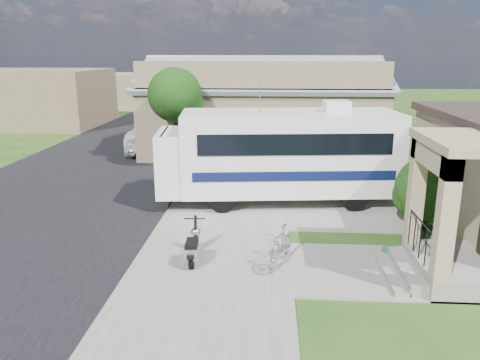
# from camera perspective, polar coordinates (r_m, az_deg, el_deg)

# --- Properties ---
(ground) EXTENTS (120.00, 120.00, 0.00)m
(ground) POSITION_cam_1_polar(r_m,az_deg,el_deg) (12.78, 1.55, -8.64)
(ground) COLOR #1C3B0F
(street_slab) EXTENTS (9.00, 80.00, 0.02)m
(street_slab) POSITION_cam_1_polar(r_m,az_deg,el_deg) (23.64, -16.00, 2.04)
(street_slab) COLOR black
(street_slab) RESTS_ON ground
(sidewalk_slab) EXTENTS (4.00, 80.00, 0.06)m
(sidewalk_slab) POSITION_cam_1_polar(r_m,az_deg,el_deg) (22.33, -0.06, 1.94)
(sidewalk_slab) COLOR slate
(sidewalk_slab) RESTS_ON ground
(driveway_slab) EXTENTS (7.00, 6.00, 0.05)m
(driveway_slab) POSITION_cam_1_polar(r_m,az_deg,el_deg) (17.02, 7.17, -2.48)
(driveway_slab) COLOR slate
(driveway_slab) RESTS_ON ground
(walk_slab) EXTENTS (4.00, 3.00, 0.05)m
(walk_slab) POSITION_cam_1_polar(r_m,az_deg,el_deg) (12.14, 15.91, -10.48)
(walk_slab) COLOR slate
(walk_slab) RESTS_ON ground
(warehouse) EXTENTS (12.50, 8.40, 5.04)m
(warehouse) POSITION_cam_1_polar(r_m,az_deg,el_deg) (25.85, 2.74, 8.16)
(warehouse) COLOR brown
(warehouse) RESTS_ON ground
(distant_bldg_far) EXTENTS (10.00, 8.00, 4.00)m
(distant_bldg_far) POSITION_cam_1_polar(r_m,az_deg,el_deg) (38.04, -23.94, 9.19)
(distant_bldg_far) COLOR brown
(distant_bldg_far) RESTS_ON ground
(distant_bldg_near) EXTENTS (8.00, 7.00, 3.20)m
(distant_bldg_near) POSITION_cam_1_polar(r_m,az_deg,el_deg) (48.34, -15.22, 10.50)
(distant_bldg_near) COLOR brown
(distant_bldg_near) RESTS_ON ground
(street_tree_a) EXTENTS (2.44, 2.40, 4.58)m
(street_tree_a) POSITION_cam_1_polar(r_m,az_deg,el_deg) (21.22, -7.64, 9.92)
(street_tree_a) COLOR black
(street_tree_a) RESTS_ON ground
(street_tree_b) EXTENTS (2.44, 2.40, 4.73)m
(street_tree_b) POSITION_cam_1_polar(r_m,az_deg,el_deg) (31.05, -4.05, 11.94)
(street_tree_b) COLOR black
(street_tree_b) RESTS_ON ground
(street_tree_c) EXTENTS (2.44, 2.40, 4.42)m
(street_tree_c) POSITION_cam_1_polar(r_m,az_deg,el_deg) (39.99, -2.31, 12.29)
(street_tree_c) COLOR black
(street_tree_c) RESTS_ON ground
(motorhome) EXTENTS (8.47, 3.43, 4.23)m
(motorhome) POSITION_cam_1_polar(r_m,az_deg,el_deg) (16.39, 4.94, 3.37)
(motorhome) COLOR silver
(motorhome) RESTS_ON ground
(shrub) EXTENTS (2.12, 2.03, 2.60)m
(shrub) POSITION_cam_1_polar(r_m,az_deg,el_deg) (15.11, 22.10, -0.62)
(shrub) COLOR black
(shrub) RESTS_ON ground
(scooter) EXTENTS (0.53, 1.52, 1.00)m
(scooter) POSITION_cam_1_polar(r_m,az_deg,el_deg) (11.96, -5.73, -8.10)
(scooter) COLOR black
(scooter) RESTS_ON ground
(bicycle) EXTENTS (1.03, 1.68, 0.98)m
(bicycle) POSITION_cam_1_polar(r_m,az_deg,el_deg) (11.74, 4.86, -8.33)
(bicycle) COLOR #9B9BA2
(bicycle) RESTS_ON ground
(pickup_truck) EXTENTS (3.91, 6.77, 1.78)m
(pickup_truck) POSITION_cam_1_polar(r_m,az_deg,el_deg) (26.34, -10.02, 5.66)
(pickup_truck) COLOR white
(pickup_truck) RESTS_ON ground
(van) EXTENTS (2.44, 5.59, 1.60)m
(van) POSITION_cam_1_polar(r_m,az_deg,el_deg) (33.01, -8.23, 7.49)
(van) COLOR white
(van) RESTS_ON ground
(garden_hose) EXTENTS (0.45, 0.45, 0.20)m
(garden_hose) POSITION_cam_1_polar(r_m,az_deg,el_deg) (13.00, 17.84, -8.50)
(garden_hose) COLOR #156A2A
(garden_hose) RESTS_ON ground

